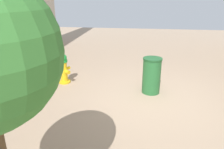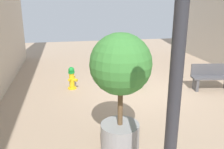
% 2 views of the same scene
% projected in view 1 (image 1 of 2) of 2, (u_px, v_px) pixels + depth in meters
% --- Properties ---
extents(ground_plane, '(23.40, 23.40, 0.00)m').
position_uv_depth(ground_plane, '(153.00, 100.00, 5.14)').
color(ground_plane, tan).
extents(fire_hydrant, '(0.38, 0.39, 0.84)m').
position_uv_depth(fire_hydrant, '(64.00, 69.00, 6.03)').
color(fire_hydrant, gold).
rests_on(fire_hydrant, ground_plane).
extents(trash_bin, '(0.47, 0.47, 0.92)m').
position_uv_depth(trash_bin, '(152.00, 75.00, 5.41)').
color(trash_bin, '#266633').
rests_on(trash_bin, ground_plane).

